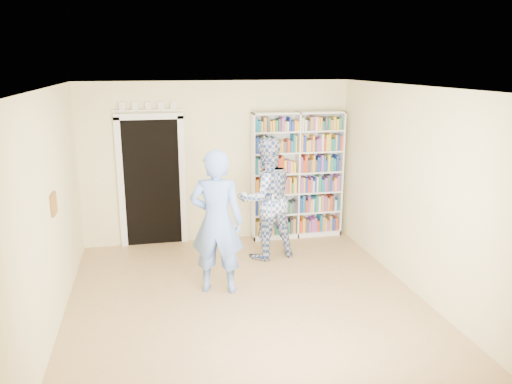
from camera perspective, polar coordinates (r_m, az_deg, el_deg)
floor at (r=6.52m, az=-1.01°, el=-12.60°), size 5.00×5.00×0.00m
ceiling at (r=5.81m, az=-1.13°, el=11.82°), size 5.00×5.00×0.00m
wall_back at (r=8.43m, az=-4.39°, el=3.38°), size 4.50×0.00×4.50m
wall_left at (r=6.03m, az=-22.56°, el=-2.24°), size 0.00×5.00×5.00m
wall_right at (r=6.82m, az=17.82°, el=0.04°), size 0.00×5.00×5.00m
bookshelf at (r=8.62m, az=4.71°, el=1.94°), size 1.59×0.30×2.18m
doorway at (r=8.37m, az=-11.83°, el=1.84°), size 1.10×0.08×2.43m
wall_art at (r=6.20m, az=-22.11°, el=-1.27°), size 0.03×0.25×0.25m
man_blue at (r=6.52m, az=-4.50°, el=-3.46°), size 0.81×0.65×1.93m
man_plaid at (r=7.69m, az=1.13°, el=-0.74°), size 1.06×0.90×1.90m
paper_sheet at (r=7.50m, az=2.39°, el=-1.19°), size 0.17×0.11×0.28m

